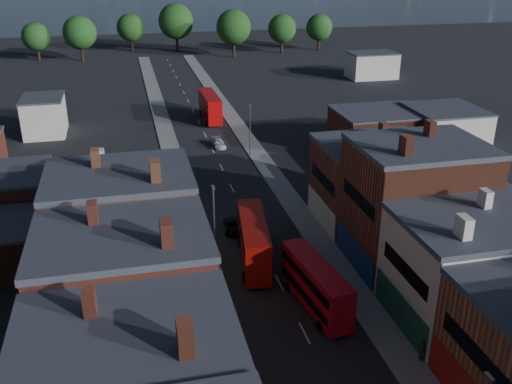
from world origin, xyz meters
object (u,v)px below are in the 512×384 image
car_3 (219,143)px  bus_2 (210,106)px  car_2 (233,226)px  ped_3 (421,350)px  bus_0 (254,240)px  bus_1 (316,284)px  ped_1 (246,370)px

car_3 → bus_2: bearing=84.3°
car_3 → car_2: bearing=-98.2°
bus_2 → car_3: (-1.13, -15.70, -2.00)m
bus_2 → ped_3: (5.37, -70.30, -1.56)m
bus_0 → car_2: size_ratio=2.62×
bus_2 → car_3: bus_2 is taller
car_2 → ped_3: size_ratio=2.27×
bus_1 → bus_2: bus_2 is taller
car_3 → bus_0: bearing=-95.8°
car_2 → bus_2: bearing=90.8°
bus_1 → bus_2: (0.29, 61.50, 0.26)m
car_2 → ped_3: (9.92, -25.11, 0.47)m
ped_1 → ped_3: (13.67, -1.07, 0.17)m
bus_0 → ped_3: size_ratio=5.95×
ped_3 → car_3: bearing=26.2°
car_2 → ped_3: 27.00m
bus_1 → car_2: size_ratio=2.42×
bus_1 → ped_3: (5.66, -8.80, -1.29)m
car_2 → ped_1: bearing=-92.3°
ped_3 → ped_1: bearing=104.9°
bus_2 → ped_1: size_ratio=7.28×
car_3 → ped_3: (6.50, -54.60, 0.44)m
bus_1 → ped_1: (-8.01, -7.73, -1.46)m
bus_2 → ped_1: bearing=-97.6°
bus_0 → ped_1: (-4.43, -16.60, -1.65)m
bus_0 → bus_2: 52.76m
ped_1 → ped_3: 13.71m
car_3 → ped_3: size_ratio=2.26×
bus_2 → ped_1: (-8.29, -69.23, -1.72)m
bus_1 → ped_3: bus_1 is taller
bus_1 → bus_0: bearing=104.2°
car_2 → car_3: bearing=89.9°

